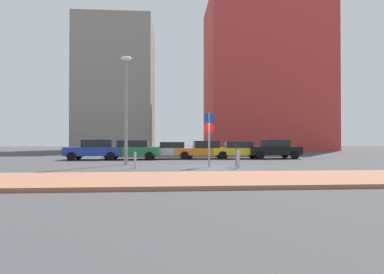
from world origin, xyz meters
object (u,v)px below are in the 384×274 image
Objects in this scene: parked_car_green at (132,149)px; parking_meter at (236,151)px; parked_car_black at (273,149)px; parked_car_silver at (170,150)px; street_lamp at (126,100)px; traffic_bollard_mid at (238,159)px; parked_car_yellow at (238,150)px; parked_car_blue at (95,149)px; parking_sign_post at (209,132)px; parked_car_orange at (204,150)px; traffic_bollard_near at (135,160)px.

parked_car_green is 3.40× the size of parking_meter.
parked_car_black is (11.59, 0.27, -0.00)m from parked_car_green.
parked_car_green reaches higher than parking_meter.
parking_meter is at bearing -62.54° from parked_car_silver.
street_lamp is (-6.59, 1.72, 3.13)m from parking_meter.
parked_car_green reaches higher than traffic_bollard_mid.
parked_car_blue is at bearing -177.41° from parked_car_yellow.
parked_car_yellow is 7.36m from parking_meter.
street_lamp reaches higher than traffic_bollard_mid.
parking_sign_post is at bearing -131.30° from parked_car_black.
parked_car_yellow is 0.97× the size of parked_car_black.
parking_meter is 7.49m from street_lamp.
parking_sign_post is (8.09, -6.74, 1.15)m from parked_car_blue.
parking_meter is (1.60, 0.11, -1.09)m from parking_sign_post.
parked_car_blue is at bearing -172.50° from parked_car_silver.
parking_sign_post is (-3.37, -7.26, 1.22)m from parked_car_yellow.
street_lamp reaches higher than parked_car_green.
parked_car_orange is 7.54m from parking_sign_post.
parking_meter is (6.91, -6.77, 0.08)m from parked_car_green.
traffic_bollard_near is (-4.11, -0.80, -1.52)m from parking_sign_post.
traffic_bollard_near is 5.56m from traffic_bollard_mid.
parked_car_silver is at bearing 113.25° from traffic_bollard_mid.
parking_sign_post is 2.33m from traffic_bollard_mid.
street_lamp is 7.89m from traffic_bollard_mid.
parked_car_yellow is 0.64× the size of street_lamp.
parked_car_green is 5.83m from parked_car_orange.
parked_car_blue reaches higher than traffic_bollard_near.
parked_car_blue is 2.78m from parked_car_green.
traffic_bollard_mid is (-1.93, -8.33, -0.26)m from parked_car_yellow.
traffic_bollard_near is at bearing -62.17° from parked_car_blue.
parked_car_black reaches higher than parked_car_green.
parked_car_black reaches higher than traffic_bollard_mid.
parked_car_silver is 5.62m from parked_car_yellow.
parking_sign_post reaches higher than parking_meter.
parking_sign_post reaches higher than parked_car_yellow.
parked_car_orange is 8.56m from traffic_bollard_mid.
parked_car_yellow is 3.21× the size of parking_meter.
parked_car_blue is at bearing 140.64° from traffic_bollard_mid.
parked_car_orange is at bearing 45.55° from street_lamp.
street_lamp is at bearing -147.02° from parked_car_yellow.
parked_car_orange is 3.45× the size of parking_meter.
parked_car_blue reaches higher than parked_car_orange.
parking_sign_post is 2.32× the size of parking_meter.
parked_car_blue is 11.73m from parking_meter.
parked_car_blue is 8.53m from traffic_bollard_near.
parked_car_black reaches higher than parked_car_silver.
parked_car_blue is 6.62m from street_lamp.
parked_car_green is 11.60m from parked_car_black.
parked_car_blue reaches higher than parked_car_silver.
parked_car_orange is at bearing 96.37° from traffic_bollard_mid.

